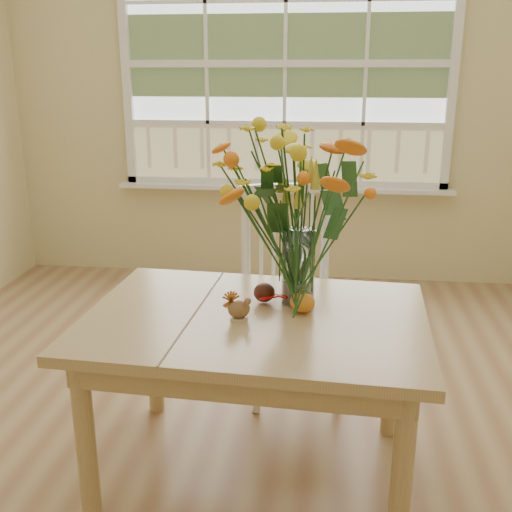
# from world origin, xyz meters

# --- Properties ---
(floor) EXTENTS (4.00, 4.50, 0.01)m
(floor) POSITION_xyz_m (0.00, 0.00, -0.01)
(floor) COLOR #956B48
(floor) RESTS_ON ground
(wall_back) EXTENTS (4.00, 0.02, 2.70)m
(wall_back) POSITION_xyz_m (0.00, 2.25, 1.35)
(wall_back) COLOR beige
(wall_back) RESTS_ON floor
(window) EXTENTS (2.42, 0.12, 1.74)m
(window) POSITION_xyz_m (0.00, 2.21, 1.53)
(window) COLOR silver
(window) RESTS_ON wall_back
(dining_table) EXTENTS (1.28, 0.94, 0.66)m
(dining_table) POSITION_xyz_m (0.08, -0.09, 0.57)
(dining_table) COLOR tan
(dining_table) RESTS_ON floor
(windsor_chair) EXTENTS (0.55, 0.54, 0.98)m
(windsor_chair) POSITION_xyz_m (0.16, 0.61, 0.55)
(windsor_chair) COLOR white
(windsor_chair) RESTS_ON floor
(flower_vase) EXTENTS (0.59, 0.59, 0.70)m
(flower_vase) POSITION_xyz_m (0.23, 0.06, 1.08)
(flower_vase) COLOR white
(flower_vase) RESTS_ON dining_table
(pumpkin) EXTENTS (0.09, 0.09, 0.07)m
(pumpkin) POSITION_xyz_m (0.25, -0.05, 0.70)
(pumpkin) COLOR orange
(pumpkin) RESTS_ON dining_table
(turkey_figurine) EXTENTS (0.09, 0.08, 0.10)m
(turkey_figurine) POSITION_xyz_m (0.03, -0.14, 0.70)
(turkey_figurine) COLOR #CCB78C
(turkey_figurine) RESTS_ON dining_table
(dark_gourd) EXTENTS (0.12, 0.08, 0.07)m
(dark_gourd) POSITION_xyz_m (0.10, 0.03, 0.70)
(dark_gourd) COLOR #38160F
(dark_gourd) RESTS_ON dining_table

